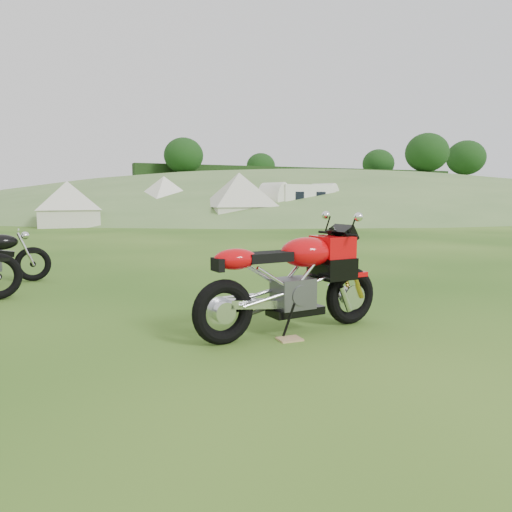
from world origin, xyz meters
name	(u,v)px	position (x,y,z in m)	size (l,w,h in m)	color
ground	(262,326)	(0.00, 0.00, 0.00)	(120.00, 120.00, 0.00)	#1B480F
hillside	(311,210)	(24.00, 40.00, 0.00)	(80.00, 64.00, 8.00)	#567A3E
hedgerow	(311,210)	(24.00, 40.00, 0.00)	(36.00, 1.20, 8.60)	black
sport_motorcycle	(292,273)	(0.16, -0.39, 0.64)	(2.12, 0.53, 1.27)	red
plywood_board	(290,339)	(0.02, -0.61, 0.01)	(0.23, 0.19, 0.02)	tan
tent_left	(68,202)	(-0.74, 20.15, 1.15)	(2.67, 2.67, 2.31)	silver
tent_mid	(164,199)	(4.44, 22.56, 1.28)	(2.96, 2.96, 2.56)	white
tent_right	(239,199)	(7.24, 18.42, 1.30)	(3.01, 3.01, 2.61)	beige
caravan	(300,203)	(10.85, 18.70, 1.04)	(4.43, 1.98, 2.07)	white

